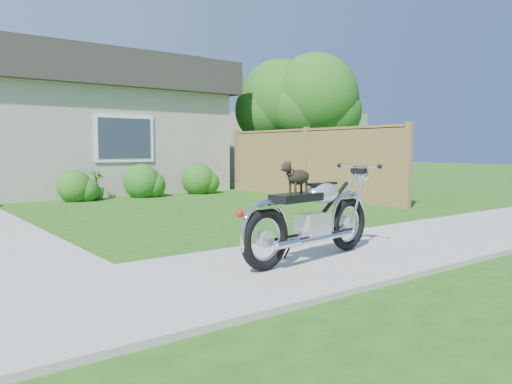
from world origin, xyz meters
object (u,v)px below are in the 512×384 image
tree_far (285,105)px  motorcycle_with_dog (313,216)px  tree_near (319,101)px  house (1,120)px  fence (306,163)px  potted_plant_right (96,185)px

tree_far → motorcycle_with_dog: 12.15m
tree_near → tree_far: bearing=119.4°
house → motorcycle_with_dog: size_ratio=5.68×
fence → tree_far: bearing=57.8°
tree_far → potted_plant_right: bearing=-174.2°
house → tree_near: size_ratio=2.77×
potted_plant_right → motorcycle_with_dog: 8.60m
potted_plant_right → motorcycle_with_dog: motorcycle_with_dog is taller
motorcycle_with_dog → tree_near: bearing=37.6°
house → tree_near: (9.13, -3.82, 0.76)m
tree_near → house: bearing=157.3°
tree_far → fence: bearing=-122.2°
tree_near → potted_plant_right: tree_near is taller
fence → motorcycle_with_dog: bearing=-132.4°
tree_near → potted_plant_right: size_ratio=5.93×
potted_plant_right → motorcycle_with_dog: bearing=-93.3°
potted_plant_right → fence: bearing=-30.4°
fence → tree_near: 4.22m
tree_far → potted_plant_right: size_ratio=5.76×
tree_near → motorcycle_with_dog: (-8.10, -8.21, -2.38)m
fence → tree_near: size_ratio=1.45×
house → tree_far: house is taller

